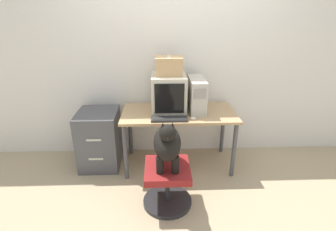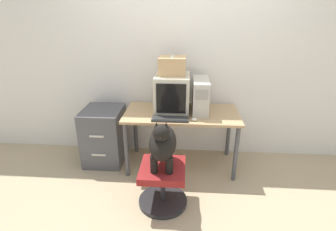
{
  "view_description": "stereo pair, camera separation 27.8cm",
  "coord_description": "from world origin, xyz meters",
  "px_view_note": "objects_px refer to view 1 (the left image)",
  "views": [
    {
      "loc": [
        -0.23,
        -2.55,
        1.86
      ],
      "look_at": [
        -0.14,
        0.02,
        0.8
      ],
      "focal_mm": 28.0,
      "sensor_mm": 36.0,
      "label": 1
    },
    {
      "loc": [
        0.05,
        -2.54,
        1.86
      ],
      "look_at": [
        -0.14,
        0.02,
        0.8
      ],
      "focal_mm": 28.0,
      "sensor_mm": 36.0,
      "label": 2
    }
  ],
  "objects_px": {
    "pc_tower": "(197,95)",
    "cardboard_box": "(169,66)",
    "keyboard": "(169,119)",
    "office_chair": "(167,183)",
    "dog": "(167,143)",
    "crt_monitor": "(169,93)",
    "filing_cabinet": "(100,139)"
  },
  "relations": [
    {
      "from": "dog",
      "to": "cardboard_box",
      "type": "height_order",
      "value": "cardboard_box"
    },
    {
      "from": "keyboard",
      "to": "office_chair",
      "type": "xyz_separation_m",
      "value": [
        -0.04,
        -0.49,
        -0.49
      ]
    },
    {
      "from": "crt_monitor",
      "to": "keyboard",
      "type": "distance_m",
      "value": 0.37
    },
    {
      "from": "office_chair",
      "to": "cardboard_box",
      "type": "distance_m",
      "value": 1.29
    },
    {
      "from": "crt_monitor",
      "to": "office_chair",
      "type": "distance_m",
      "value": 1.06
    },
    {
      "from": "dog",
      "to": "cardboard_box",
      "type": "distance_m",
      "value": 0.97
    },
    {
      "from": "crt_monitor",
      "to": "pc_tower",
      "type": "height_order",
      "value": "crt_monitor"
    },
    {
      "from": "crt_monitor",
      "to": "cardboard_box",
      "type": "relative_size",
      "value": 1.48
    },
    {
      "from": "cardboard_box",
      "to": "keyboard",
      "type": "bearing_deg",
      "value": -90.7
    },
    {
      "from": "keyboard",
      "to": "cardboard_box",
      "type": "xyz_separation_m",
      "value": [
        0.0,
        0.31,
        0.52
      ]
    },
    {
      "from": "crt_monitor",
      "to": "dog",
      "type": "distance_m",
      "value": 0.83
    },
    {
      "from": "dog",
      "to": "filing_cabinet",
      "type": "distance_m",
      "value": 1.17
    },
    {
      "from": "crt_monitor",
      "to": "cardboard_box",
      "type": "bearing_deg",
      "value": 90.0
    },
    {
      "from": "pc_tower",
      "to": "crt_monitor",
      "type": "bearing_deg",
      "value": 176.92
    },
    {
      "from": "pc_tower",
      "to": "cardboard_box",
      "type": "relative_size",
      "value": 1.57
    },
    {
      "from": "keyboard",
      "to": "cardboard_box",
      "type": "distance_m",
      "value": 0.61
    },
    {
      "from": "pc_tower",
      "to": "filing_cabinet",
      "type": "height_order",
      "value": "pc_tower"
    },
    {
      "from": "pc_tower",
      "to": "dog",
      "type": "distance_m",
      "value": 0.89
    },
    {
      "from": "dog",
      "to": "filing_cabinet",
      "type": "relative_size",
      "value": 0.72
    },
    {
      "from": "office_chair",
      "to": "filing_cabinet",
      "type": "height_order",
      "value": "filing_cabinet"
    },
    {
      "from": "crt_monitor",
      "to": "dog",
      "type": "xyz_separation_m",
      "value": [
        -0.04,
        -0.8,
        -0.24
      ]
    },
    {
      "from": "office_chair",
      "to": "filing_cabinet",
      "type": "bearing_deg",
      "value": 136.7
    },
    {
      "from": "crt_monitor",
      "to": "keyboard",
      "type": "bearing_deg",
      "value": -90.71
    },
    {
      "from": "crt_monitor",
      "to": "office_chair",
      "type": "height_order",
      "value": "crt_monitor"
    },
    {
      "from": "keyboard",
      "to": "filing_cabinet",
      "type": "height_order",
      "value": "keyboard"
    },
    {
      "from": "keyboard",
      "to": "filing_cabinet",
      "type": "distance_m",
      "value": 0.97
    },
    {
      "from": "keyboard",
      "to": "dog",
      "type": "relative_size",
      "value": 0.79
    },
    {
      "from": "dog",
      "to": "keyboard",
      "type": "bearing_deg",
      "value": 85.32
    },
    {
      "from": "pc_tower",
      "to": "office_chair",
      "type": "bearing_deg",
      "value": -115.52
    },
    {
      "from": "keyboard",
      "to": "office_chair",
      "type": "bearing_deg",
      "value": -94.59
    },
    {
      "from": "crt_monitor",
      "to": "filing_cabinet",
      "type": "distance_m",
      "value": 1.04
    },
    {
      "from": "office_chair",
      "to": "dog",
      "type": "relative_size",
      "value": 0.97
    }
  ]
}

